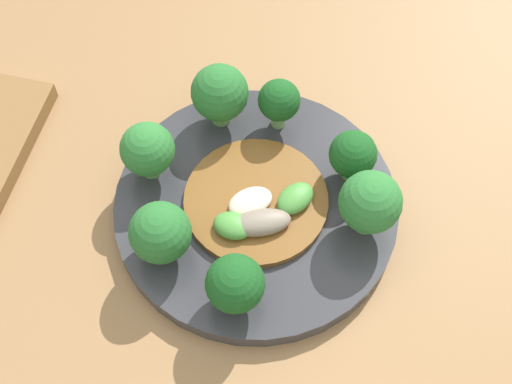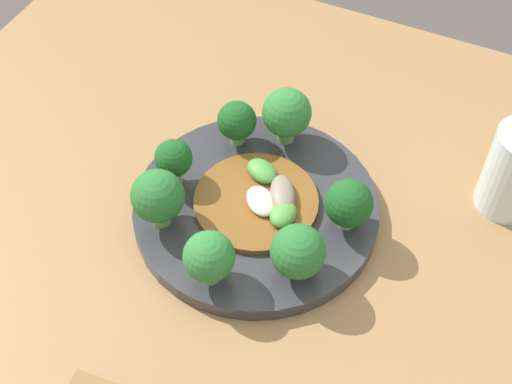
# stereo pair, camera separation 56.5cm
# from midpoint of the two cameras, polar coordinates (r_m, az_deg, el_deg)

# --- Properties ---
(plate) EXTENTS (0.27, 0.27, 0.02)m
(plate) POSITION_cam_midpoint_polar(r_m,az_deg,el_deg) (0.69, -14.63, -15.66)
(plate) COLOR #333338
(plate) RESTS_ON table
(broccoli_northeast) EXTENTS (0.06, 0.06, 0.07)m
(broccoli_northeast) POSITION_cam_midpoint_polar(r_m,az_deg,el_deg) (0.67, -24.69, -14.95)
(broccoli_northeast) COLOR #70A356
(broccoli_northeast) RESTS_ON plate
(broccoli_north) EXTENTS (0.05, 0.05, 0.07)m
(broccoli_north) POSITION_cam_midpoint_polar(r_m,az_deg,el_deg) (0.63, -21.45, -21.60)
(broccoli_north) COLOR #70A356
(broccoli_north) RESTS_ON plate
(broccoli_east) EXTENTS (0.04, 0.04, 0.06)m
(broccoli_east) POSITION_cam_midpoint_polar(r_m,az_deg,el_deg) (0.69, -22.36, -10.97)
(broccoli_east) COLOR #89B76B
(broccoli_east) RESTS_ON plate
(broccoli_west) EXTENTS (0.05, 0.05, 0.06)m
(broccoli_west) POSITION_cam_midpoint_polar(r_m,az_deg,el_deg) (0.62, -6.85, -16.85)
(broccoli_west) COLOR #89B76B
(broccoli_west) RESTS_ON plate
(broccoli_south) EXTENTS (0.06, 0.06, 0.07)m
(broccoli_south) POSITION_cam_midpoint_polar(r_m,az_deg,el_deg) (0.68, -11.26, -6.50)
(broccoli_south) COLOR #70A356
(broccoli_south) RESTS_ON plate
(broccoli_southeast) EXTENTS (0.05, 0.05, 0.06)m
(broccoli_southeast) POSITION_cam_midpoint_polar(r_m,az_deg,el_deg) (0.70, -15.85, -7.04)
(broccoli_southeast) COLOR #7AAD5B
(broccoli_southeast) RESTS_ON plate
(broccoli_northwest) EXTENTS (0.06, 0.06, 0.06)m
(broccoli_northwest) POSITION_cam_midpoint_polar(r_m,az_deg,el_deg) (0.61, -12.89, -21.87)
(broccoli_northwest) COLOR #7AAD5B
(broccoli_northwest) RESTS_ON plate
(stirfry_center) EXTENTS (0.14, 0.14, 0.02)m
(stirfry_center) POSITION_cam_midpoint_polar(r_m,az_deg,el_deg) (0.67, -14.31, -15.07)
(stirfry_center) COLOR brown
(stirfry_center) RESTS_ON plate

